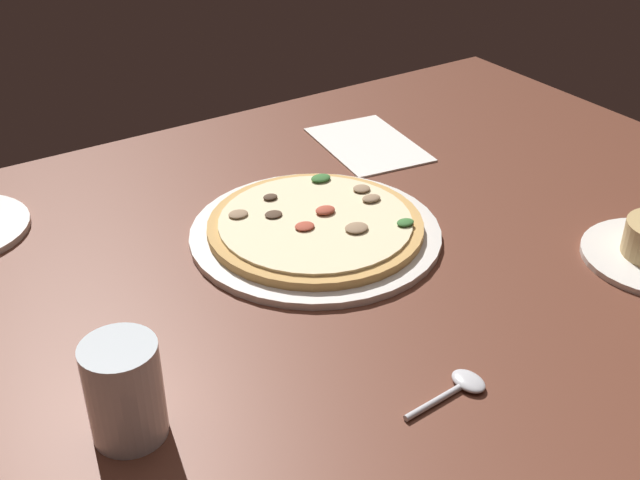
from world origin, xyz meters
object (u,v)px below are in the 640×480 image
at_px(water_glass, 125,396).
at_px(spoon, 460,386).
at_px(pizza_main, 316,229).
at_px(paper_menu, 368,144).

bearing_deg(water_glass, spoon, 157.45).
xyz_separation_m(pizza_main, spoon, (0.04, 0.34, -0.01)).
bearing_deg(paper_menu, spoon, 70.76).
height_order(water_glass, paper_menu, water_glass).
distance_m(pizza_main, paper_menu, 0.31).
relative_size(pizza_main, paper_menu, 1.64).
height_order(water_glass, spoon, water_glass).
xyz_separation_m(paper_menu, spoon, (0.27, 0.54, 0.00)).
bearing_deg(paper_menu, pizza_main, 48.36).
xyz_separation_m(pizza_main, water_glass, (0.35, 0.21, 0.03)).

